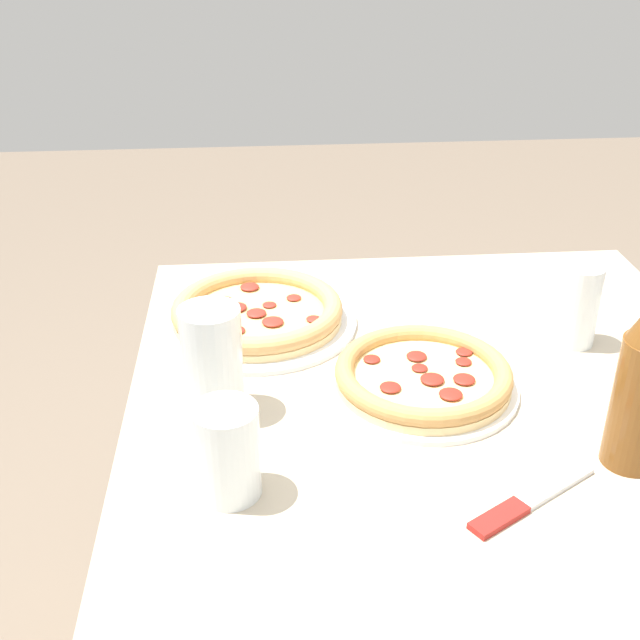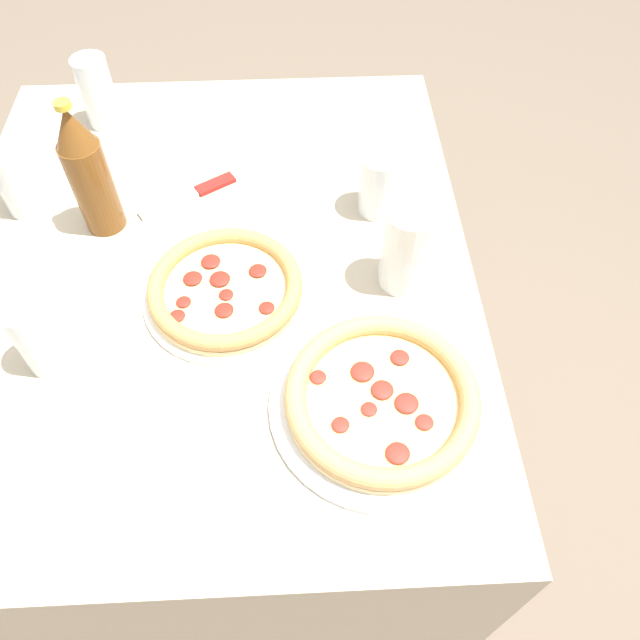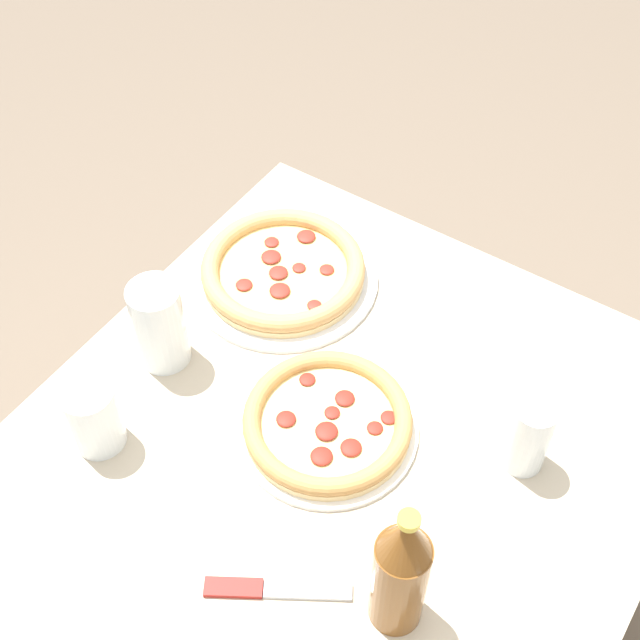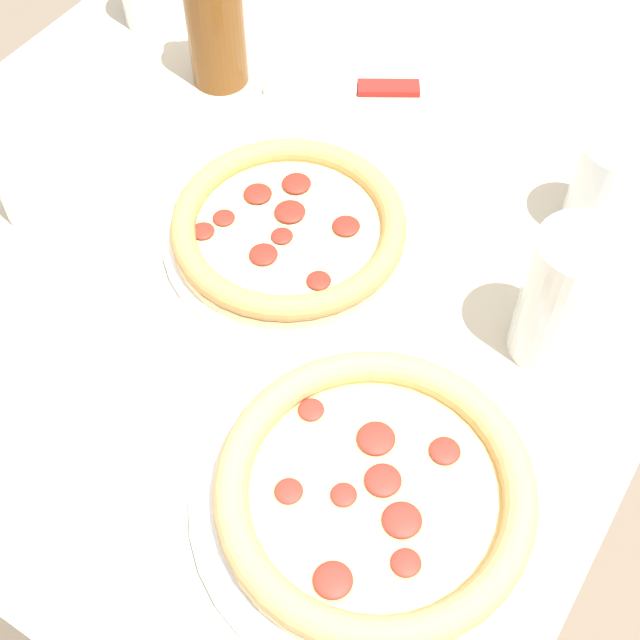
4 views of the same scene
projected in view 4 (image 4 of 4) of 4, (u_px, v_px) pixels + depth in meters
ground_plane at (310, 487)px, 1.61m from camera, size 8.00×8.00×0.00m
table at (308, 372)px, 1.30m from camera, size 1.06×0.87×0.77m
pizza_veggie at (289, 229)px, 0.92m from camera, size 0.26×0.26×0.04m
pizza_margherita at (375, 493)px, 0.75m from camera, size 0.32×0.32×0.04m
glass_red_wine at (607, 190)px, 0.91m from camera, size 0.07×0.07×0.11m
glass_cola at (563, 304)px, 0.81m from camera, size 0.08×0.08×0.15m
glass_mango_juice at (22, 173)px, 0.92m from camera, size 0.06×0.06×0.13m
knife at (349, 88)px, 1.08m from camera, size 0.12×0.17×0.01m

